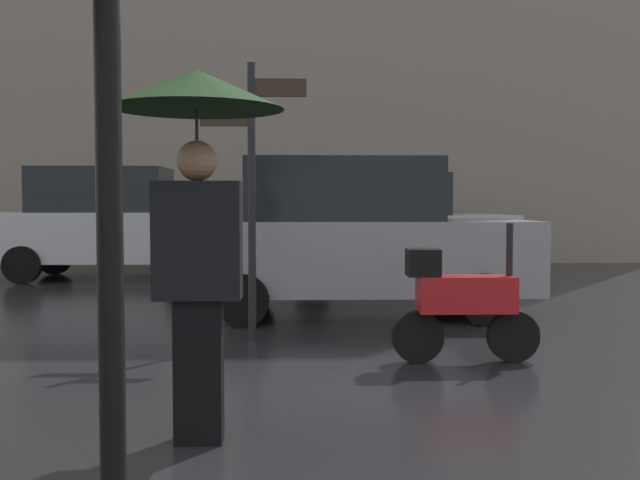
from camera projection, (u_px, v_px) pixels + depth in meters
pedestrian_with_umbrella at (197, 156)px, 4.16m from camera, size 1.02×1.02×2.18m
parked_scooter at (461, 300)px, 6.34m from camera, size 1.31×0.32×1.23m
parked_car_left at (386, 226)px, 13.32m from camera, size 4.44×2.03×1.95m
parked_car_right at (353, 237)px, 9.13m from camera, size 4.29×2.06×1.96m
parked_car_distant at (111, 223)px, 13.36m from camera, size 4.32×1.86×2.07m
street_signpost at (252, 173)px, 7.31m from camera, size 1.08×0.08×2.83m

